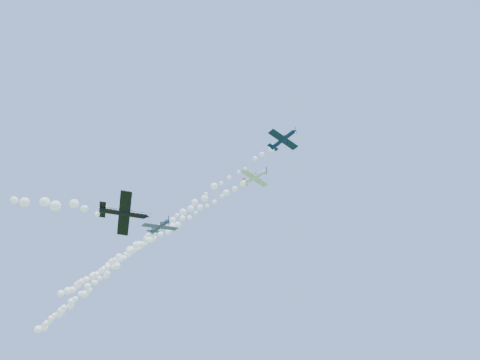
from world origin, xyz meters
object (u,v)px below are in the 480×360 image
Objects in this scene: plane_grey at (160,226)px; plane_black at (124,213)px; plane_navy at (283,139)px; plane_white at (254,177)px.

plane_black is (6.80, -12.32, -6.70)m from plane_grey.
plane_black is (-17.37, -16.41, -17.16)m from plane_navy.
plane_grey is (-24.17, -4.09, -10.47)m from plane_navy.
plane_white is at bearing 161.45° from plane_navy.
plane_navy reaches higher than plane_black.
plane_white is 1.09× the size of plane_black.
plane_navy is at bearing 23.78° from plane_grey.
plane_black is at bearing -126.15° from plane_navy.
plane_white reaches higher than plane_grey.
plane_white is at bearing 22.32° from plane_black.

